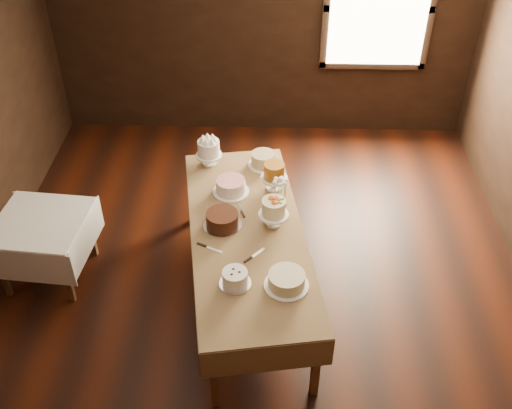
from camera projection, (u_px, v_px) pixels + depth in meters
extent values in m
cube|color=black|center=(255.00, 300.00, 5.40)|extent=(5.00, 6.00, 0.01)
cube|color=black|center=(263.00, 23.00, 6.86)|extent=(5.00, 0.02, 2.80)
cube|color=#FFEABF|center=(379.00, 9.00, 6.66)|extent=(1.10, 0.05, 1.30)
cube|color=#4F331E|center=(214.00, 377.00, 4.36)|extent=(0.07, 0.07, 0.68)
cube|color=#4F331E|center=(198.00, 193.00, 6.09)|extent=(0.07, 0.07, 0.68)
cube|color=#4F331E|center=(316.00, 366.00, 4.43)|extent=(0.07, 0.07, 0.68)
cube|color=#4F331E|center=(271.00, 187.00, 6.16)|extent=(0.07, 0.07, 0.68)
cube|color=#4F331E|center=(247.00, 234.00, 5.02)|extent=(1.25, 2.46, 0.04)
cube|color=#977852|center=(247.00, 232.00, 5.01)|extent=(1.31, 2.53, 0.01)
cube|color=#4F331E|center=(2.00, 270.00, 5.27)|extent=(0.05, 0.05, 0.60)
cube|color=#4F331E|center=(30.00, 226.00, 5.74)|extent=(0.05, 0.05, 0.60)
cube|color=#4F331E|center=(67.00, 276.00, 5.21)|extent=(0.05, 0.05, 0.60)
cube|color=#4F331E|center=(91.00, 231.00, 5.68)|extent=(0.05, 0.05, 0.60)
cube|color=#4F331E|center=(40.00, 224.00, 5.27)|extent=(0.77, 0.77, 0.04)
cube|color=white|center=(39.00, 221.00, 5.25)|extent=(0.85, 0.85, 0.01)
cylinder|color=white|center=(209.00, 159.00, 5.75)|extent=(0.25, 0.25, 0.12)
cylinder|color=white|center=(209.00, 147.00, 5.66)|extent=(0.22, 0.22, 0.15)
cylinder|color=white|center=(263.00, 165.00, 5.76)|extent=(0.29, 0.29, 0.01)
cylinder|color=tan|center=(263.00, 159.00, 5.71)|extent=(0.25, 0.25, 0.12)
cylinder|color=white|center=(231.00, 191.00, 5.42)|extent=(0.33, 0.33, 0.01)
cylinder|color=white|center=(231.00, 186.00, 5.39)|extent=(0.30, 0.30, 0.11)
cylinder|color=white|center=(274.00, 183.00, 5.42)|extent=(0.25, 0.25, 0.14)
cylinder|color=#A46017|center=(274.00, 170.00, 5.33)|extent=(0.24, 0.24, 0.15)
cylinder|color=silver|center=(223.00, 225.00, 5.06)|extent=(0.33, 0.33, 0.01)
cylinder|color=#3D1A0C|center=(222.00, 219.00, 5.02)|extent=(0.38, 0.38, 0.12)
cylinder|color=white|center=(273.00, 219.00, 5.04)|extent=(0.26, 0.26, 0.13)
cylinder|color=#F4ECB7|center=(274.00, 206.00, 4.95)|extent=(0.28, 0.28, 0.14)
cylinder|color=silver|center=(235.00, 283.00, 4.52)|extent=(0.25, 0.25, 0.01)
cylinder|color=white|center=(235.00, 278.00, 4.48)|extent=(0.25, 0.25, 0.11)
cylinder|color=white|center=(286.00, 285.00, 4.51)|extent=(0.34, 0.34, 0.01)
cylinder|color=beige|center=(287.00, 280.00, 4.47)|extent=(0.39, 0.39, 0.11)
cube|color=silver|center=(258.00, 252.00, 4.79)|extent=(0.18, 0.19, 0.01)
cube|color=silver|center=(239.00, 206.00, 5.26)|extent=(0.10, 0.24, 0.01)
cube|color=silver|center=(270.00, 210.00, 5.22)|extent=(0.07, 0.24, 0.01)
cube|color=silver|center=(214.00, 250.00, 4.82)|extent=(0.23, 0.13, 0.01)
imported|color=#2D2823|center=(280.00, 204.00, 5.19)|extent=(0.17, 0.17, 0.13)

